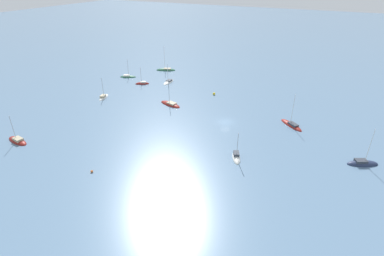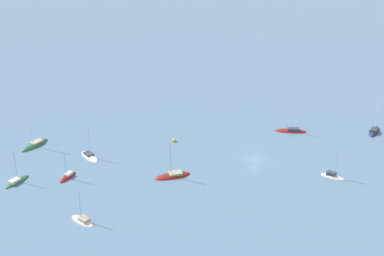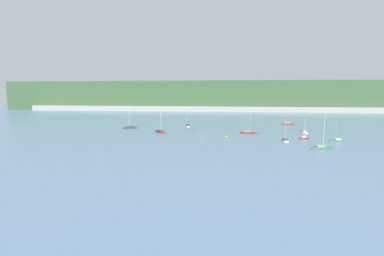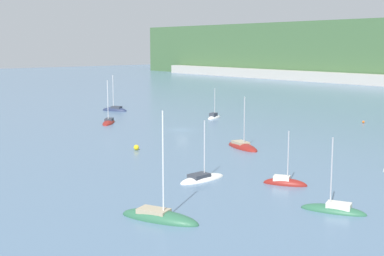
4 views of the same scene
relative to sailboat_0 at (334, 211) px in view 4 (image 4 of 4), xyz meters
name	(u,v)px [view 4 (image 4 of 4)]	position (x,y,z in m)	size (l,w,h in m)	color
ground_plane	(182,130)	(-50.60, 20.57, -0.10)	(600.00, 600.00, 0.00)	slate
sailboat_0	(334,211)	(0.00, 0.00, 0.00)	(6.82, 4.55, 8.24)	#2D6647
sailboat_1	(285,184)	(-10.13, 4.30, 0.00)	(5.42, 4.14, 7.31)	maroon
sailboat_2	(159,219)	(-9.15, -15.03, -0.02)	(8.67, 5.62, 11.50)	#2D6647
sailboat_3	(202,179)	(-18.19, -1.92, -0.02)	(2.83, 7.15, 8.03)	white
sailboat_5	(109,123)	(-68.08, 14.29, -0.01)	(7.82, 7.09, 9.93)	maroon
sailboat_7	(214,118)	(-59.52, 36.99, 0.04)	(3.97, 5.84, 7.53)	white
sailboat_8	(242,147)	(-29.95, 16.82, -0.03)	(8.69, 4.82, 9.21)	maroon
sailboat_9	(115,110)	(-86.01, 26.72, 0.00)	(7.32, 5.23, 10.02)	#232D4C
mooring_buoy_0	(136,147)	(-39.29, 2.31, 0.33)	(0.86, 0.86, 0.86)	yellow
mooring_buoy_1	(363,122)	(-33.22, 56.46, 0.17)	(0.53, 0.53, 0.53)	orange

